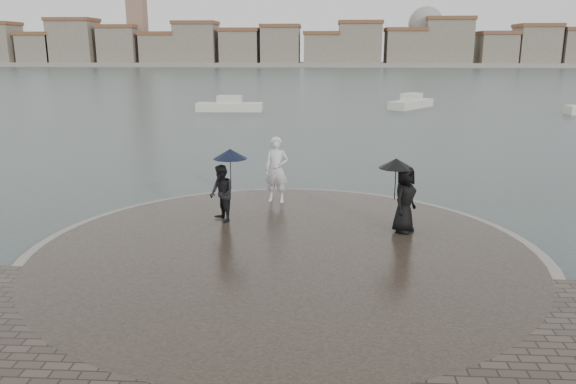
{
  "coord_description": "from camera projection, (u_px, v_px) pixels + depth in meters",
  "views": [
    {
      "loc": [
        0.89,
        -9.29,
        5.05
      ],
      "look_at": [
        0.0,
        4.8,
        1.45
      ],
      "focal_mm": 35.0,
      "sensor_mm": 36.0,
      "label": 1
    }
  ],
  "objects": [
    {
      "name": "visitor_left",
      "position": [
        224.0,
        183.0,
        15.54
      ],
      "size": [
        1.2,
        1.07,
        2.04
      ],
      "color": "black",
      "rests_on": "quay_tip"
    },
    {
      "name": "visitor_right",
      "position": [
        403.0,
        192.0,
        14.63
      ],
      "size": [
        1.19,
        1.08,
        1.95
      ],
      "color": "black",
      "rests_on": "quay_tip"
    },
    {
      "name": "boats",
      "position": [
        411.0,
        107.0,
        46.89
      ],
      "size": [
        35.53,
        7.64,
        1.5
      ],
      "color": "beige",
      "rests_on": "ground"
    },
    {
      "name": "quay_tip",
      "position": [
        285.0,
        256.0,
        13.63
      ],
      "size": [
        11.9,
        11.9,
        0.36
      ],
      "primitive_type": "cylinder",
      "color": "#2D261E",
      "rests_on": "ground"
    },
    {
      "name": "ground",
      "position": [
        271.0,
        333.0,
        10.29
      ],
      "size": [
        400.0,
        400.0,
        0.0
      ],
      "primitive_type": "plane",
      "color": "#2B3835",
      "rests_on": "ground"
    },
    {
      "name": "kerb_ring",
      "position": [
        285.0,
        257.0,
        13.63
      ],
      "size": [
        12.5,
        12.5,
        0.32
      ],
      "primitive_type": "cylinder",
      "color": "gray",
      "rests_on": "ground"
    },
    {
      "name": "statue",
      "position": [
        277.0,
        170.0,
        17.52
      ],
      "size": [
        0.82,
        0.6,
        2.07
      ],
      "primitive_type": "imported",
      "rotation": [
        0.0,
        0.0,
        -0.15
      ],
      "color": "silver",
      "rests_on": "quay_tip"
    },
    {
      "name": "far_skyline",
      "position": [
        300.0,
        47.0,
        164.69
      ],
      "size": [
        260.0,
        20.0,
        37.0
      ],
      "color": "gray",
      "rests_on": "ground"
    }
  ]
}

